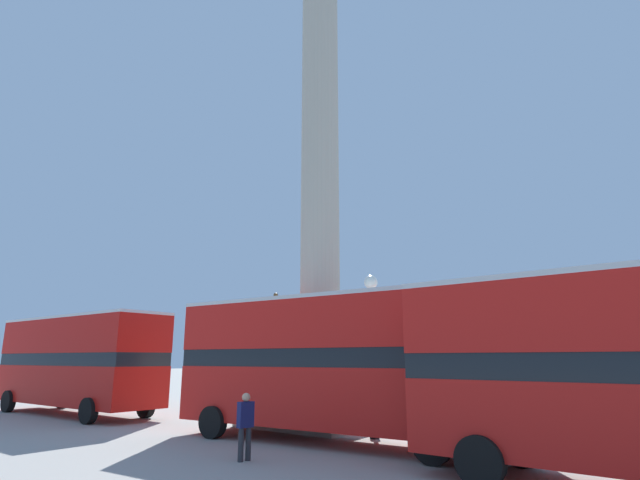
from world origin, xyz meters
The scene contains 7 objects.
ground_plane centered at (0.00, 0.00, 0.00)m, with size 200.00×200.00×0.00m, color #9E9B93.
monument_column centered at (0.00, 0.00, 7.61)m, with size 4.71×4.71×21.89m.
bus_a centered at (2.95, -3.12, 2.43)m, with size 10.79×3.63×4.40m.
bus_b centered at (-10.98, -4.27, 2.43)m, with size 10.59×3.09×4.40m.
equestrian_statue centered at (-8.11, 5.86, 1.79)m, with size 4.11×3.21×6.34m.
street_lamp centered at (3.44, -1.50, 3.18)m, with size 0.46×0.46×5.27m.
pedestrian_near_lamp centered at (2.85, -6.57, 0.90)m, with size 0.21×0.44×1.63m.
Camera 1 is at (12.68, -15.79, 2.49)m, focal length 28.00 mm.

